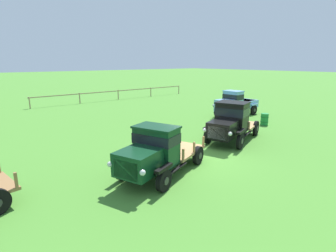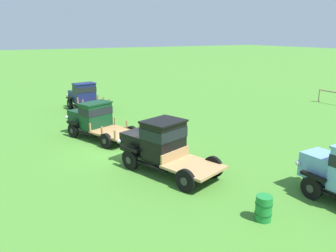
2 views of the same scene
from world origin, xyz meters
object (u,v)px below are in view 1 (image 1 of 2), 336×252
Objects in this scene: vintage_truck_midrow_center at (231,121)px; vintage_truck_far_side at (235,103)px; oil_drum_beside_row at (264,119)px; vintage_truck_second_in_line at (154,152)px.

vintage_truck_midrow_center reaches higher than vintage_truck_far_side.
vintage_truck_midrow_center is 5.38m from oil_drum_beside_row.
vintage_truck_far_side is at bearing 23.38° from vintage_truck_second_in_line.
vintage_truck_second_in_line is at bearing -170.06° from oil_drum_beside_row.
vintage_truck_second_in_line is at bearing -156.62° from vintage_truck_far_side.
vintage_truck_second_in_line is 13.57m from vintage_truck_far_side.
vintage_truck_second_in_line is 0.96× the size of vintage_truck_midrow_center.
vintage_truck_midrow_center reaches higher than vintage_truck_second_in_line.
oil_drum_beside_row is (-1.09, -3.39, -0.64)m from vintage_truck_far_side.
oil_drum_beside_row is at bearing -107.77° from vintage_truck_far_side.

